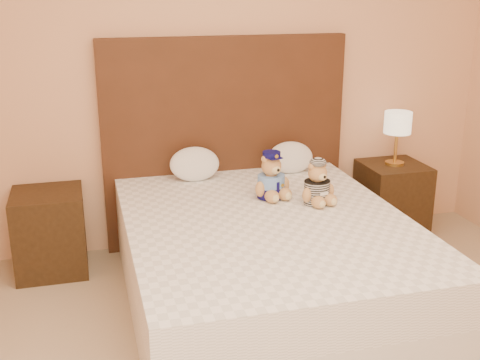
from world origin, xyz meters
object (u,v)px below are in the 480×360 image
(nightstand_right, at_px, (392,199))
(lamp, at_px, (398,125))
(bed, at_px, (267,262))
(teddy_police, at_px, (271,175))
(nightstand_left, at_px, (50,232))
(pillow_right, at_px, (291,156))
(pillow_left, at_px, (195,162))
(teddy_prisoner, at_px, (317,182))

(nightstand_right, relative_size, lamp, 1.38)
(bed, xyz_separation_m, teddy_police, (0.13, 0.34, 0.42))
(nightstand_left, distance_m, pillow_right, 1.73)
(lamp, bearing_deg, pillow_left, 178.86)
(bed, bearing_deg, nightstand_right, 32.62)
(pillow_left, relative_size, pillow_right, 1.04)
(nightstand_right, bearing_deg, lamp, 180.00)
(lamp, bearing_deg, bed, -147.38)
(teddy_police, bearing_deg, nightstand_right, 6.97)
(nightstand_left, xyz_separation_m, lamp, (2.50, 0.00, 0.57))
(nightstand_right, relative_size, teddy_prisoner, 2.06)
(nightstand_right, xyz_separation_m, teddy_prisoner, (-0.88, -0.63, 0.41))
(lamp, bearing_deg, teddy_police, -157.62)
(bed, distance_m, pillow_right, 1.02)
(pillow_right, bearing_deg, teddy_prisoner, -95.70)
(teddy_police, relative_size, teddy_prisoner, 1.11)
(bed, bearing_deg, teddy_prisoner, 24.67)
(bed, relative_size, teddy_prisoner, 7.48)
(pillow_left, distance_m, pillow_right, 0.70)
(pillow_left, xyz_separation_m, pillow_right, (0.70, 0.00, -0.00))
(nightstand_right, bearing_deg, pillow_right, 177.89)
(lamp, distance_m, teddy_police, 1.22)
(nightstand_left, distance_m, teddy_police, 1.52)
(bed, bearing_deg, pillow_right, 62.30)
(bed, height_order, nightstand_right, same)
(teddy_prisoner, bearing_deg, teddy_police, 130.39)
(bed, distance_m, teddy_prisoner, 0.58)
(teddy_police, xyz_separation_m, teddy_prisoner, (0.24, -0.17, -0.01))
(nightstand_left, distance_m, nightstand_right, 2.50)
(bed, height_order, pillow_right, pillow_right)
(nightstand_right, relative_size, pillow_right, 1.66)
(pillow_left, bearing_deg, pillow_right, 0.00)
(bed, bearing_deg, lamp, 32.62)
(teddy_police, distance_m, pillow_right, 0.58)
(nightstand_right, bearing_deg, pillow_left, 178.86)
(bed, relative_size, teddy_police, 6.75)
(pillow_right, bearing_deg, pillow_left, 180.00)
(nightstand_left, xyz_separation_m, teddy_police, (1.38, -0.46, 0.42))
(bed, height_order, teddy_police, teddy_police)
(teddy_police, height_order, pillow_left, teddy_police)
(pillow_right, bearing_deg, nightstand_left, -178.98)
(teddy_prisoner, bearing_deg, nightstand_right, 21.07)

